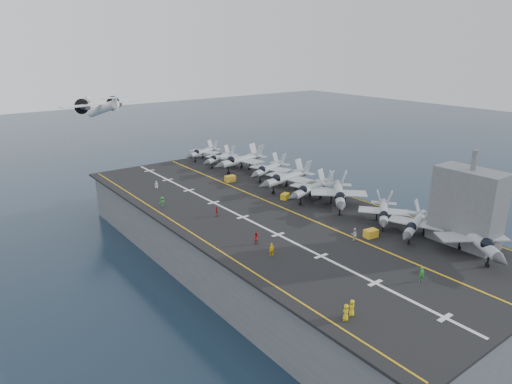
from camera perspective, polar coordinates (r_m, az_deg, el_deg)
ground at (r=90.21m, az=1.54°, el=-8.51°), size 500.00×500.00×0.00m
hull at (r=88.10m, az=1.57°, el=-5.60°), size 36.00×90.00×10.00m
flight_deck at (r=86.15m, az=1.60°, el=-2.43°), size 38.00×92.00×0.40m
foul_line at (r=87.87m, az=3.13°, el=-1.88°), size 0.35×90.00×0.02m
landing_centerline at (r=82.70m, az=-1.66°, el=-3.15°), size 0.50×90.00×0.02m
deck_edge_port at (r=77.35m, az=-8.34°, el=-4.88°), size 0.25×90.00×0.02m
deck_edge_stbd at (r=98.07m, az=10.09°, el=-0.01°), size 0.25×90.00×0.02m
island_superstructure at (r=76.64m, az=25.03°, el=-0.69°), size 5.00×10.00×15.00m
fighter_jet_0 at (r=75.03m, az=25.66°, el=-5.12°), size 17.10×18.41×5.32m
fighter_jet_1 at (r=78.21m, az=19.33°, el=-3.69°), size 15.61×13.11×4.61m
fighter_jet_2 at (r=82.13m, az=15.68°, el=-2.34°), size 15.53×14.80×4.50m
fighter_jet_3 at (r=88.41m, az=10.34°, el=-0.13°), size 18.85×19.00×5.58m
fighter_jet_4 at (r=91.72m, az=7.00°, el=0.52°), size 16.48×12.95×5.06m
fighter_jet_5 at (r=97.91m, az=3.87°, el=1.87°), size 17.35×13.09×5.47m
fighter_jet_6 at (r=105.92m, az=1.60°, el=3.01°), size 16.97×14.38×5.00m
fighter_jet_7 at (r=112.86m, az=-1.89°, el=4.12°), size 18.20×14.05×5.65m
fighter_jet_8 at (r=117.85m, az=-4.54°, el=4.35°), size 14.95×12.67×4.40m
tow_cart_a at (r=76.43m, az=14.16°, el=-5.04°), size 2.33×1.68×1.30m
tow_cart_b at (r=92.26m, az=3.66°, el=-0.54°), size 2.31×1.97×1.18m
tow_cart_c at (r=104.07m, az=-3.25°, el=1.68°), size 2.41×1.68×1.38m
crew_0 at (r=54.11m, az=11.18°, el=-14.55°), size 1.46×1.35×2.02m
crew_1 at (r=67.93m, az=1.98°, el=-7.17°), size 1.36×1.17×1.90m
crew_2 at (r=71.67m, az=-0.02°, el=-5.76°), size 1.38×1.32×1.92m
crew_3 at (r=89.48m, az=-11.66°, el=-1.21°), size 1.21×0.82×1.97m
crew_4 at (r=83.19m, az=-4.92°, el=-2.44°), size 1.07×1.27×1.80m
crew_5 at (r=101.37m, az=-12.35°, el=0.92°), size 1.19×1.06×1.65m
crew_6 at (r=64.69m, az=19.99°, el=-9.65°), size 1.39×1.14×1.99m
crew_7 at (r=74.55m, az=12.18°, el=-5.17°), size 1.46×1.23×2.06m
transport_plane at (r=134.90m, az=-18.62°, el=9.83°), size 25.48×19.41×5.48m
fighter_jet_9 at (r=124.93m, az=-6.65°, el=5.07°), size 14.95×12.67×4.40m
crew_8 at (r=55.05m, az=11.90°, el=-13.99°), size 1.46×1.35×2.02m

